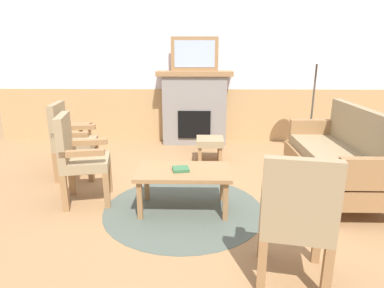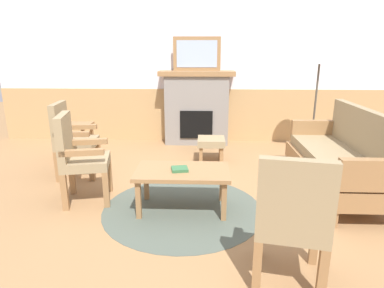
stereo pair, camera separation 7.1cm
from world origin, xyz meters
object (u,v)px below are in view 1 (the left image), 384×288
(footstool, at_px, (210,143))
(armchair_by_window_left, at_px, (70,137))
(framed_picture, at_px, (195,54))
(side_table, at_px, (74,132))
(couch, at_px, (338,158))
(floor_lamp_by_couch, at_px, (317,62))
(fireplace, at_px, (194,107))
(armchair_front_left, at_px, (296,214))
(book_on_table, at_px, (181,169))
(coffee_table, at_px, (183,175))
(armchair_near_fireplace, at_px, (79,155))

(footstool, distance_m, armchair_by_window_left, 1.97)
(framed_picture, distance_m, side_table, 2.34)
(couch, relative_size, floor_lamp_by_couch, 1.07)
(floor_lamp_by_couch, bearing_deg, fireplace, 160.25)
(couch, distance_m, armchair_front_left, 1.92)
(couch, xyz_separation_m, footstool, (-1.47, 1.02, -0.11))
(book_on_table, height_order, side_table, side_table)
(coffee_table, relative_size, armchair_near_fireplace, 0.98)
(side_table, bearing_deg, framed_picture, 29.00)
(framed_picture, xyz_separation_m, couch, (1.72, -2.03, -1.16))
(couch, xyz_separation_m, coffee_table, (-1.80, -0.55, -0.01))
(coffee_table, distance_m, footstool, 1.60)
(couch, xyz_separation_m, floor_lamp_by_couch, (0.11, 1.37, 1.05))
(fireplace, relative_size, coffee_table, 1.35)
(couch, relative_size, footstool, 4.50)
(framed_picture, relative_size, armchair_front_left, 0.82)
(couch, distance_m, armchair_by_window_left, 3.33)
(fireplace, distance_m, armchair_by_window_left, 2.31)
(armchair_near_fireplace, bearing_deg, armchair_by_window_left, 117.27)
(framed_picture, relative_size, coffee_table, 0.83)
(fireplace, height_order, footstool, fireplace)
(couch, distance_m, side_table, 3.67)
(framed_picture, relative_size, side_table, 1.45)
(fireplace, height_order, side_table, fireplace)
(footstool, distance_m, armchair_front_left, 2.73)
(armchair_near_fireplace, relative_size, floor_lamp_by_couch, 0.58)
(coffee_table, relative_size, armchair_by_window_left, 0.98)
(book_on_table, distance_m, side_table, 2.33)
(fireplace, distance_m, framed_picture, 0.91)
(armchair_by_window_left, height_order, armchair_front_left, same)
(coffee_table, xyz_separation_m, footstool, (0.32, 1.56, -0.10))
(couch, bearing_deg, footstool, 145.40)
(armchair_near_fireplace, xyz_separation_m, side_table, (-0.59, 1.42, -0.10))
(couch, bearing_deg, armchair_front_left, -120.40)
(armchair_front_left, relative_size, floor_lamp_by_couch, 0.58)
(fireplace, bearing_deg, couch, -49.71)
(armchair_front_left, bearing_deg, armchair_near_fireplace, 146.98)
(armchair_by_window_left, bearing_deg, armchair_front_left, -40.75)
(armchair_near_fireplace, height_order, floor_lamp_by_couch, floor_lamp_by_couch)
(coffee_table, bearing_deg, armchair_near_fireplace, 171.89)
(fireplace, relative_size, framed_picture, 1.62)
(couch, height_order, armchair_by_window_left, same)
(fireplace, relative_size, armchair_front_left, 1.33)
(coffee_table, bearing_deg, armchair_by_window_left, 149.12)
(armchair_by_window_left, bearing_deg, coffee_table, -30.88)
(fireplace, relative_size, couch, 0.72)
(book_on_table, distance_m, armchair_front_left, 1.39)
(armchair_front_left, bearing_deg, fireplace, 101.50)
(armchair_by_window_left, bearing_deg, side_table, 107.14)
(couch, bearing_deg, book_on_table, -162.78)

